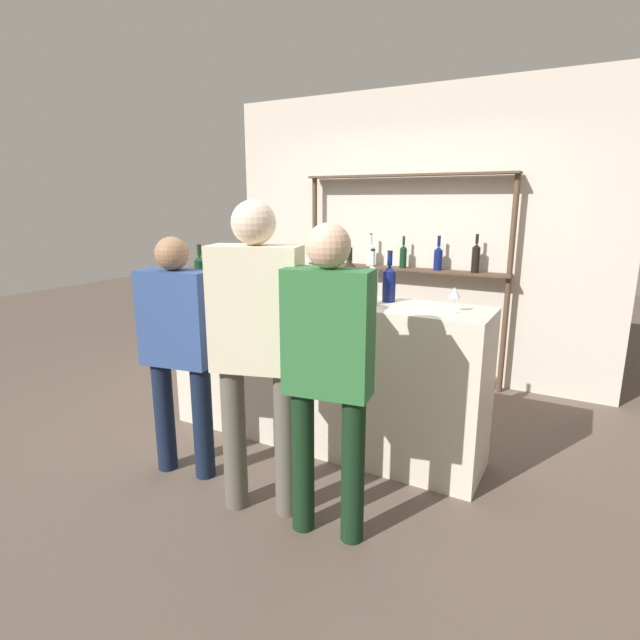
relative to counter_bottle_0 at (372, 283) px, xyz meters
The scene contains 15 objects.
ground_plane 1.30m from the counter_bottle_0, behind, with size 16.00×16.00×0.00m, color brown.
bar_counter 0.80m from the counter_bottle_0, behind, with size 2.35×0.51×1.09m, color beige.
back_wall 1.96m from the counter_bottle_0, 102.26° to the left, with size 3.95×0.12×2.80m, color beige.
back_shelf 1.77m from the counter_bottle_0, 103.15° to the left, with size 2.04×0.18×1.99m.
counter_bottle_0 is the anchor object (origin of this frame).
counter_bottle_1 0.45m from the counter_bottle_0, behind, with size 0.08×0.08×0.33m.
counter_bottle_2 0.15m from the counter_bottle_0, 66.25° to the left, with size 0.09×0.09×0.34m.
counter_bottle_3 0.27m from the counter_bottle_0, 147.95° to the left, with size 0.09×0.09×0.35m.
counter_bottle_4 1.24m from the counter_bottle_0, behind, with size 0.09×0.09×0.35m.
counter_bottle_5 1.40m from the counter_bottle_0, behind, with size 0.09×0.09×0.33m.
wine_glass 0.53m from the counter_bottle_0, ahead, with size 0.07×0.07×0.15m.
ice_bucket 0.86m from the counter_bottle_0, behind, with size 0.23×0.23×0.21m.
customer_right 0.91m from the counter_bottle_0, 80.75° to the right, with size 0.46×0.25×1.65m.
customer_center 0.93m from the counter_bottle_0, 109.26° to the right, with size 0.52×0.35×1.76m.
customer_left 1.28m from the counter_bottle_0, 141.78° to the right, with size 0.48×0.27×1.54m.
Camera 1 is at (1.67, -3.00, 1.75)m, focal length 28.00 mm.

